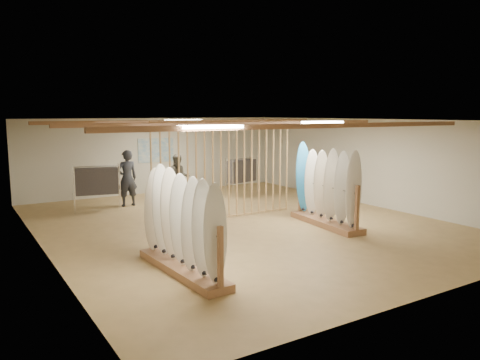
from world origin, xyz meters
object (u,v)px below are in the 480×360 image
clothing_rack_a (97,181)px  shopper_a (127,174)px  shopper_b (178,174)px  clothing_rack_b (242,171)px  rack_right (326,199)px  rack_left (182,238)px

clothing_rack_a → shopper_a: (1.05, 0.31, 0.10)m
clothing_rack_a → shopper_b: shopper_b is taller
clothing_rack_a → clothing_rack_b: 5.17m
shopper_a → clothing_rack_b: bearing=172.8°
rack_right → clothing_rack_a: size_ratio=1.85×
clothing_rack_a → rack_right: bearing=-35.9°
rack_right → clothing_rack_b: size_ratio=1.88×
clothing_rack_a → shopper_a: 1.10m
rack_left → clothing_rack_a: (0.17, 6.47, 0.26)m
rack_left → shopper_b: (3.05, 6.83, 0.23)m
rack_right → shopper_a: bearing=130.3°
clothing_rack_b → shopper_b: size_ratio=0.78×
clothing_rack_a → rack_left: bearing=-80.2°
clothing_rack_a → shopper_b: size_ratio=0.80×
clothing_rack_b → rack_right: bearing=-110.7°
shopper_b → rack_left: bearing=-91.1°
rack_right → clothing_rack_a: (-4.70, 5.07, 0.21)m
clothing_rack_b → clothing_rack_a: bearing=163.9°
rack_left → shopper_b: 7.48m
rack_right → shopper_b: rack_right is taller
shopper_a → shopper_b: 1.83m
clothing_rack_b → shopper_a: shopper_a is taller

